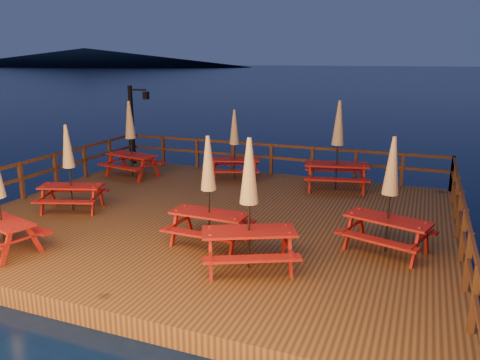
{
  "coord_description": "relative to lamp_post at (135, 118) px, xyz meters",
  "views": [
    {
      "loc": [
        4.92,
        -10.56,
        4.43
      ],
      "look_at": [
        0.49,
        0.6,
        1.27
      ],
      "focal_mm": 35.0,
      "sensor_mm": 36.0,
      "label": 1
    }
  ],
  "objects": [
    {
      "name": "lamp_post",
      "position": [
        0.0,
        0.0,
        0.0
      ],
      "size": [
        0.85,
        0.18,
        3.0
      ],
      "color": "black",
      "rests_on": "deck"
    },
    {
      "name": "ground",
      "position": [
        5.39,
        -4.55,
        -2.2
      ],
      "size": [
        500.0,
        500.0,
        0.0
      ],
      "primitive_type": "plane",
      "color": "#051432",
      "rests_on": "ground"
    },
    {
      "name": "deck",
      "position": [
        5.39,
        -4.55,
        -2.0
      ],
      "size": [
        12.0,
        10.0,
        0.4
      ],
      "primitive_type": "cube",
      "color": "#412815",
      "rests_on": "ground"
    },
    {
      "name": "deck_piles",
      "position": [
        5.39,
        -4.55,
        -2.5
      ],
      "size": [
        11.44,
        9.44,
        1.4
      ],
      "color": "#3E1D13",
      "rests_on": "ground"
    },
    {
      "name": "picnic_table_1",
      "position": [
        6.09,
        -6.32,
        -0.53
      ],
      "size": [
        1.73,
        1.44,
        2.43
      ],
      "rotation": [
        0.0,
        0.0,
        -0.02
      ],
      "color": "maroon",
      "rests_on": "deck"
    },
    {
      "name": "picnic_table_7",
      "position": [
        7.33,
        -7.14,
        -0.45
      ],
      "size": [
        2.29,
        2.14,
        2.6
      ],
      "rotation": [
        0.0,
        0.0,
        0.46
      ],
      "color": "maroon",
      "rests_on": "deck"
    },
    {
      "name": "headland_left",
      "position": [
        -154.61,
        185.45,
        2.3
      ],
      "size": [
        180.0,
        84.0,
        9.0
      ],
      "primitive_type": "ellipsoid",
      "color": "black",
      "rests_on": "ground"
    },
    {
      "name": "picnic_table_6",
      "position": [
        0.99,
        -1.78,
        -0.44
      ],
      "size": [
        2.08,
        1.82,
        2.61
      ],
      "rotation": [
        0.0,
        0.0,
        -0.19
      ],
      "color": "maroon",
      "rests_on": "deck"
    },
    {
      "name": "picnic_table_3",
      "position": [
        7.88,
        -0.86,
        -0.36
      ],
      "size": [
        2.23,
        1.97,
        2.77
      ],
      "rotation": [
        0.0,
        0.0,
        0.21
      ],
      "color": "maroon",
      "rests_on": "deck"
    },
    {
      "name": "picnic_table_0",
      "position": [
        1.64,
        -5.56,
        -0.58
      ],
      "size": [
        1.98,
        1.81,
        2.33
      ],
      "rotation": [
        0.0,
        0.0,
        0.34
      ],
      "color": "maroon",
      "rests_on": "deck"
    },
    {
      "name": "picnic_table_4",
      "position": [
        4.45,
        -0.85,
        -0.57
      ],
      "size": [
        2.02,
        1.84,
        2.36
      ],
      "rotation": [
        0.0,
        0.0,
        0.35
      ],
      "color": "maroon",
      "rests_on": "deck"
    },
    {
      "name": "railing",
      "position": [
        5.39,
        -2.77,
        -1.03
      ],
      "size": [
        11.8,
        9.75,
        1.1
      ],
      "color": "#3E1D13",
      "rests_on": "deck"
    },
    {
      "name": "picnic_table_5",
      "position": [
        9.78,
        -5.32,
        -0.5
      ],
      "size": [
        2.08,
        1.88,
        2.49
      ],
      "rotation": [
        0.0,
        0.0,
        -0.3
      ],
      "color": "maroon",
      "rests_on": "deck"
    }
  ]
}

